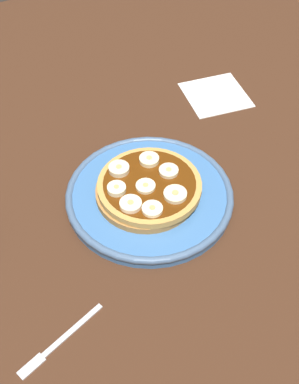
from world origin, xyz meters
TOP-DOWN VIEW (x-y plane):
  - ground_plane at (0.00, 0.00)cm, footprint 140.00×140.00cm
  - plate at (0.00, 0.00)cm, footprint 25.40×25.40cm
  - pancake_stack at (0.31, 0.01)cm, footprint 15.74×16.20cm
  - banana_slice_0 at (0.91, 0.62)cm, footprint 2.90×2.90cm
  - banana_slice_1 at (4.99, -0.52)cm, footprint 2.76×2.76cm
  - banana_slice_2 at (-1.79, -4.12)cm, footprint 3.05×3.05cm
  - banana_slice_3 at (-3.49, -0.78)cm, footprint 2.95×2.95cm
  - banana_slice_4 at (-2.30, 3.87)cm, footprint 3.40×3.40cm
  - banana_slice_5 at (1.82, 5.01)cm, footprint 2.99×2.99cm
  - banana_slice_6 at (3.17, -4.11)cm, footprint 3.13×3.13cm
  - banana_slice_7 at (4.25, 2.98)cm, footprint 3.19×3.19cm
  - napkin at (-21.95, -18.74)cm, footprint 12.01×12.01cm
  - fork at (19.97, 16.79)cm, footprint 12.40×5.85cm

SIDE VIEW (x-z plane):
  - ground_plane at x=0.00cm, z-range -3.00..0.00cm
  - napkin at x=-21.95cm, z-range 0.00..0.30cm
  - fork at x=19.97cm, z-range 0.00..0.50cm
  - plate at x=0.00cm, z-range 0.08..2.05cm
  - pancake_stack at x=0.31cm, z-range 1.64..3.98cm
  - banana_slice_0 at x=0.91cm, z-range 3.78..4.52cm
  - banana_slice_5 at x=1.82cm, z-range 3.78..4.57cm
  - banana_slice_3 at x=-3.49cm, z-range 3.78..4.60cm
  - banana_slice_4 at x=-2.30cm, z-range 3.78..4.66cm
  - banana_slice_7 at x=4.25cm, z-range 3.78..4.73cm
  - banana_slice_2 at x=-1.79cm, z-range 3.78..4.75cm
  - banana_slice_1 at x=4.99cm, z-range 3.78..4.81cm
  - banana_slice_6 at x=3.17cm, z-range 3.78..4.86cm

